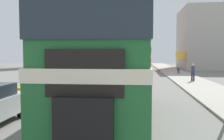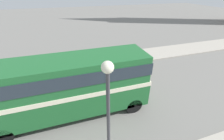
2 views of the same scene
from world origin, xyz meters
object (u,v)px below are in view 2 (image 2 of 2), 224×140
car_parked_mid (116,65)px  street_lamp (108,117)px  car_parked_near (58,73)px  double_decker_bus (71,84)px

car_parked_mid → street_lamp: street_lamp is taller
car_parked_near → street_lamp: (9.25, 2.10, 3.17)m
car_parked_near → car_parked_mid: car_parked_near is taller
double_decker_bus → car_parked_near: double_decker_bus is taller
double_decker_bus → street_lamp: (4.62, 1.07, 1.51)m
double_decker_bus → car_parked_mid: double_decker_bus is taller
car_parked_near → street_lamp: street_lamp is taller
car_parked_near → car_parked_mid: size_ratio=0.94×
car_parked_mid → car_parked_near: bearing=-90.9°
car_parked_near → street_lamp: size_ratio=0.69×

